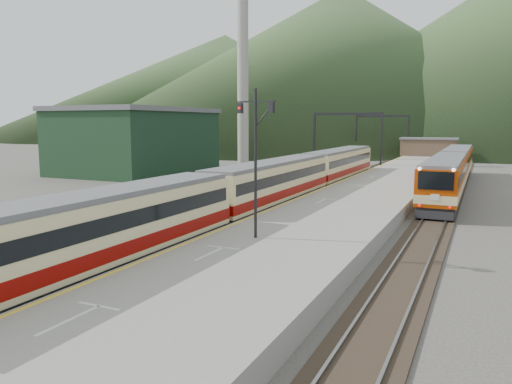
% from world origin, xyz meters
% --- Properties ---
extents(ground, '(400.00, 400.00, 0.00)m').
position_xyz_m(ground, '(0.00, 0.00, 0.00)').
color(ground, '#47423D').
rests_on(ground, ground).
extents(track_main, '(2.60, 200.00, 0.23)m').
position_xyz_m(track_main, '(0.00, 40.00, 0.07)').
color(track_main, black).
rests_on(track_main, ground).
extents(track_far, '(2.60, 200.00, 0.23)m').
position_xyz_m(track_far, '(-5.00, 40.00, 0.07)').
color(track_far, black).
rests_on(track_far, ground).
extents(track_second, '(2.60, 200.00, 0.23)m').
position_xyz_m(track_second, '(11.50, 40.00, 0.07)').
color(track_second, black).
rests_on(track_second, ground).
extents(platform, '(8.00, 100.00, 1.00)m').
position_xyz_m(platform, '(5.60, 38.00, 0.50)').
color(platform, gray).
rests_on(platform, ground).
extents(gantry_near, '(9.55, 0.25, 8.00)m').
position_xyz_m(gantry_near, '(-2.85, 55.00, 5.59)').
color(gantry_near, black).
rests_on(gantry_near, ground).
extents(gantry_far, '(9.55, 0.25, 8.00)m').
position_xyz_m(gantry_far, '(-2.85, 80.00, 5.59)').
color(gantry_far, black).
rests_on(gantry_far, ground).
extents(warehouse, '(14.50, 20.50, 8.60)m').
position_xyz_m(warehouse, '(-28.00, 42.00, 4.32)').
color(warehouse, black).
rests_on(warehouse, ground).
extents(smokestack, '(1.80, 1.80, 30.00)m').
position_xyz_m(smokestack, '(-22.00, 62.00, 15.00)').
color(smokestack, '#9E998E').
rests_on(smokestack, ground).
extents(station_shed, '(9.40, 4.40, 3.10)m').
position_xyz_m(station_shed, '(5.60, 78.00, 2.57)').
color(station_shed, brown).
rests_on(station_shed, platform).
extents(hill_a, '(180.00, 180.00, 60.00)m').
position_xyz_m(hill_a, '(-40.00, 190.00, 30.00)').
color(hill_a, '#324F26').
rests_on(hill_a, ground).
extents(hill_d, '(200.00, 200.00, 55.00)m').
position_xyz_m(hill_d, '(-120.00, 240.00, 27.50)').
color(hill_d, '#324F26').
rests_on(hill_d, ground).
extents(main_train, '(2.74, 56.27, 3.34)m').
position_xyz_m(main_train, '(0.00, 22.15, 1.90)').
color(main_train, beige).
rests_on(main_train, track_main).
extents(second_train, '(2.73, 37.16, 3.33)m').
position_xyz_m(second_train, '(11.50, 40.81, 1.89)').
color(second_train, '#A53301').
rests_on(second_train, track_second).
extents(signal_mast, '(2.18, 0.54, 7.18)m').
position_xyz_m(signal_mast, '(4.31, 9.61, 5.37)').
color(signal_mast, black).
rests_on(signal_mast, platform).
extents(short_signal_a, '(0.26, 0.23, 2.27)m').
position_xyz_m(short_signal_a, '(-2.05, 1.81, 1.46)').
color(short_signal_a, black).
rests_on(short_signal_a, ground).
extents(short_signal_b, '(0.22, 0.16, 2.27)m').
position_xyz_m(short_signal_b, '(-2.50, 30.27, 1.46)').
color(short_signal_b, black).
rests_on(short_signal_b, ground).
extents(short_signal_c, '(0.25, 0.21, 2.27)m').
position_xyz_m(short_signal_c, '(-7.43, 12.57, 1.46)').
color(short_signal_c, black).
rests_on(short_signal_c, ground).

